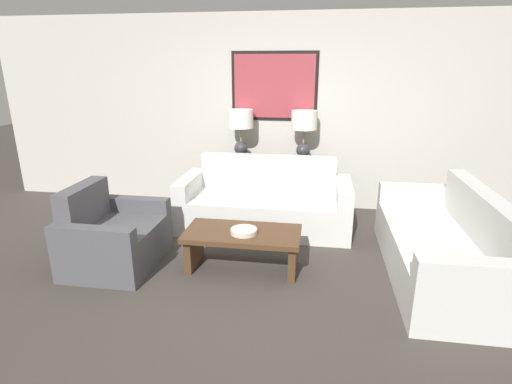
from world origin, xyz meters
The scene contains 10 objects.
ground_plane centered at (0.00, 0.00, 0.00)m, with size 20.00×20.00×0.00m, color #3D3833.
back_wall centered at (0.00, 2.50, 1.33)m, with size 8.22×0.12×2.65m.
console_table centered at (0.00, 2.23, 0.38)m, with size 1.32×0.38×0.75m.
table_lamp_left centered at (-0.43, 2.23, 1.20)m, with size 0.34×0.34×0.65m.
table_lamp_right centered at (0.43, 2.23, 1.20)m, with size 0.34×0.34×0.65m.
couch_by_back_wall centered at (0.00, 1.57, 0.29)m, with size 2.10×0.88×0.87m.
couch_by_side centered at (1.87, 0.61, 0.29)m, with size 0.88×2.10×0.87m.
coffee_table centered at (-0.07, 0.45, 0.30)m, with size 1.15×0.57×0.41m.
decorative_bowl centered at (-0.05, 0.41, 0.43)m, with size 0.26×0.26×0.05m.
armchair_near_back_wall centered at (-1.42, 0.35, 0.29)m, with size 0.82×1.00×0.84m.
Camera 1 is at (0.63, -3.14, 1.99)m, focal length 28.00 mm.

